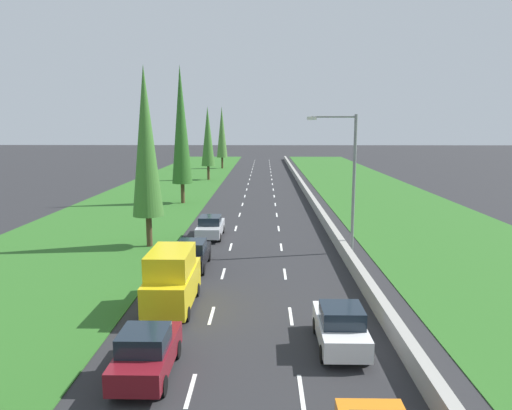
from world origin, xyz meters
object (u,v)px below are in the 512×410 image
object	(u,v)px
street_light_mast	(349,174)
poplar_tree_fourth	(208,137)
white_hatchback_right_lane	(340,327)
silver_sedan_left_lane	(210,227)
poplar_tree_third	(181,125)
yellow_van_left_lane	(172,279)
black_sedan_left_lane	(192,254)
poplar_tree_fifth	(222,132)
poplar_tree_second	(146,142)
maroon_hatchback_left_lane	(146,353)

from	to	relation	value
street_light_mast	poplar_tree_fourth	bearing A→B (deg)	108.38
white_hatchback_right_lane	silver_sedan_left_lane	bearing A→B (deg)	111.16
poplar_tree_third	poplar_tree_fourth	distance (m)	22.58
white_hatchback_right_lane	yellow_van_left_lane	distance (m)	8.02
black_sedan_left_lane	poplar_tree_fifth	distance (m)	66.60
black_sedan_left_lane	poplar_tree_fourth	size ratio (longest dim) A/B	0.40
poplar_tree_fourth	poplar_tree_fifth	bearing A→B (deg)	88.94
black_sedan_left_lane	poplar_tree_fifth	xyz separation A→B (m)	(-4.05, 66.19, 6.24)
silver_sedan_left_lane	yellow_van_left_lane	bearing A→B (deg)	-90.58
silver_sedan_left_lane	poplar_tree_fourth	size ratio (longest dim) A/B	0.40
street_light_mast	poplar_tree_fifth	bearing A→B (deg)	102.38
white_hatchback_right_lane	silver_sedan_left_lane	size ratio (longest dim) A/B	0.87
black_sedan_left_lane	poplar_tree_third	xyz separation A→B (m)	(-4.56, 23.55, 7.52)
silver_sedan_left_lane	poplar_tree_third	size ratio (longest dim) A/B	0.31
black_sedan_left_lane	poplar_tree_second	world-z (taller)	poplar_tree_second
poplar_tree_fourth	maroon_hatchback_left_lane	bearing A→B (deg)	-85.33
silver_sedan_left_lane	street_light_mast	distance (m)	11.26
poplar_tree_second	street_light_mast	bearing A→B (deg)	-5.62
poplar_tree_second	street_light_mast	world-z (taller)	poplar_tree_second
yellow_van_left_lane	poplar_tree_third	distance (m)	30.99
poplar_tree_fourth	poplar_tree_second	bearing A→B (deg)	-89.00
yellow_van_left_lane	poplar_tree_second	distance (m)	13.17
maroon_hatchback_left_lane	poplar_tree_third	distance (m)	36.91
silver_sedan_left_lane	poplar_tree_fourth	world-z (taller)	poplar_tree_fourth
maroon_hatchback_left_lane	street_light_mast	xyz separation A→B (m)	(9.34, 15.85, 4.40)
black_sedan_left_lane	poplar_tree_fifth	world-z (taller)	poplar_tree_fifth
white_hatchback_right_lane	poplar_tree_fourth	world-z (taller)	poplar_tree_fourth
poplar_tree_third	black_sedan_left_lane	bearing A→B (deg)	-79.03
maroon_hatchback_left_lane	poplar_tree_fourth	world-z (taller)	poplar_tree_fourth
poplar_tree_fourth	street_light_mast	world-z (taller)	poplar_tree_fourth
white_hatchback_right_lane	poplar_tree_fifth	xyz separation A→B (m)	(-11.16, 76.27, 6.21)
poplar_tree_fifth	poplar_tree_second	bearing A→B (deg)	-89.68
poplar_tree_second	poplar_tree_third	distance (m)	18.69
silver_sedan_left_lane	poplar_tree_second	world-z (taller)	poplar_tree_second
maroon_hatchback_left_lane	poplar_tree_fourth	bearing A→B (deg)	94.67
black_sedan_left_lane	poplar_tree_fifth	size ratio (longest dim) A/B	0.38
maroon_hatchback_left_lane	white_hatchback_right_lane	world-z (taller)	same
yellow_van_left_lane	silver_sedan_left_lane	world-z (taller)	yellow_van_left_lane
silver_sedan_left_lane	poplar_tree_third	xyz separation A→B (m)	(-4.77, 15.80, 7.52)
poplar_tree_fourth	yellow_van_left_lane	bearing A→B (deg)	-85.10
white_hatchback_right_lane	street_light_mast	xyz separation A→B (m)	(2.58, 13.67, 4.40)
black_sedan_left_lane	silver_sedan_left_lane	bearing A→B (deg)	88.45
poplar_tree_second	poplar_tree_fourth	distance (m)	41.16
street_light_mast	poplar_tree_third	bearing A→B (deg)	125.53
poplar_tree_third	white_hatchback_right_lane	bearing A→B (deg)	-70.86
poplar_tree_fifth	street_light_mast	bearing A→B (deg)	-77.62
poplar_tree_second	poplar_tree_fourth	world-z (taller)	poplar_tree_second
street_light_mast	white_hatchback_right_lane	bearing A→B (deg)	-100.67
white_hatchback_right_lane	poplar_tree_fifth	bearing A→B (deg)	98.32
poplar_tree_third	street_light_mast	world-z (taller)	poplar_tree_third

